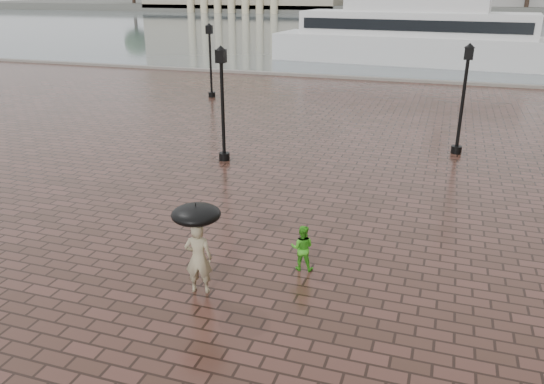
{
  "coord_description": "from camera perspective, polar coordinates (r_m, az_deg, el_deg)",
  "views": [
    {
      "loc": [
        2.36,
        -9.03,
        6.62
      ],
      "look_at": [
        -1.87,
        3.73,
        1.4
      ],
      "focal_mm": 35.0,
      "sensor_mm": 36.0,
      "label": 1
    }
  ],
  "objects": [
    {
      "name": "child_pedestrian",
      "position": [
        13.19,
        3.27,
        -6.01
      ],
      "size": [
        0.63,
        0.52,
        1.18
      ],
      "primitive_type": "imported",
      "rotation": [
        0.0,
        0.0,
        3.27
      ],
      "color": "green",
      "rests_on": "ground"
    },
    {
      "name": "adult_pedestrian",
      "position": [
        12.24,
        -7.91,
        -7.07
      ],
      "size": [
        0.71,
        0.55,
        1.73
      ],
      "primitive_type": "imported",
      "rotation": [
        0.0,
        0.0,
        3.37
      ],
      "color": "tan",
      "rests_on": "ground"
    },
    {
      "name": "harbour_water",
      "position": [
        101.28,
        17.72,
        16.53
      ],
      "size": [
        240.0,
        240.0,
        0.0
      ],
      "primitive_type": "plane",
      "color": "#4B565B",
      "rests_on": "ground"
    },
    {
      "name": "quay_edge",
      "position": [
        41.63,
        15.15,
        11.36
      ],
      "size": [
        80.0,
        0.6,
        0.3
      ],
      "primitive_type": "cube",
      "color": "slate",
      "rests_on": "ground"
    },
    {
      "name": "far_shore",
      "position": [
        169.14,
        18.5,
        18.31
      ],
      "size": [
        300.0,
        60.0,
        2.0
      ],
      "primitive_type": "cube",
      "color": "#4C4C47",
      "rests_on": "ground"
    },
    {
      "name": "street_lamps",
      "position": [
        25.81,
        1.54,
        11.64
      ],
      "size": [
        15.44,
        12.44,
        4.4
      ],
      "color": "black",
      "rests_on": "ground"
    },
    {
      "name": "umbrella",
      "position": [
        11.77,
        -8.17,
        -2.4
      ],
      "size": [
        1.1,
        1.1,
        1.15
      ],
      "color": "black",
      "rests_on": "ground"
    },
    {
      "name": "ground",
      "position": [
        11.45,
        3.09,
        -14.16
      ],
      "size": [
        300.0,
        300.0,
        0.0
      ],
      "primitive_type": "plane",
      "color": "#372119",
      "rests_on": "ground"
    },
    {
      "name": "ferry_near",
      "position": [
        52.06,
        15.07,
        16.03
      ],
      "size": [
        26.08,
        8.37,
        8.41
      ],
      "rotation": [
        0.0,
        0.0,
        -0.09
      ],
      "color": "silver",
      "rests_on": "ground"
    }
  ]
}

